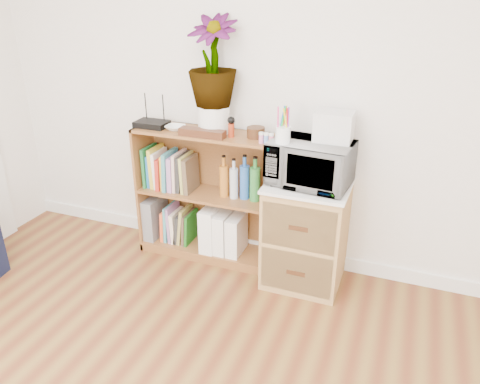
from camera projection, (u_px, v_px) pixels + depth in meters
The scene contains 21 objects.
skirting_board at pixel (258, 247), 3.52m from camera, with size 4.00×0.02×0.10m, color white.
bookshelf at pixel (206, 196), 3.34m from camera, with size 1.00×0.30×0.95m, color brown.
wicker_unit at pixel (306, 235), 3.08m from camera, with size 0.50×0.45×0.70m, color #9E7542.
microwave at pixel (310, 163), 2.86m from camera, with size 0.49×0.34×0.27m, color silver.
pen_cup at pixel (283, 135), 2.77m from camera, with size 0.09×0.09×0.10m, color white.
small_appliance at pixel (334, 126), 2.80m from camera, with size 0.22×0.19×0.18m, color silver.
router at pixel (152, 124), 3.25m from camera, with size 0.22×0.15×0.04m, color black.
white_bowl at pixel (175, 128), 3.18m from camera, with size 0.13×0.13×0.03m, color white.
plant_pot at pixel (214, 119), 3.10m from camera, with size 0.21×0.21×0.18m, color white.
potted_plant at pixel (213, 61), 2.95m from camera, with size 0.32×0.32×0.57m, color #327E35.
trinket_box at pixel (202, 133), 3.04m from camera, with size 0.31×0.08×0.05m, color #381F0F.
kokeshi_doll at pixel (231, 130), 3.02m from camera, with size 0.04×0.04×0.09m, color maroon.
wooden_bowl at pixel (256, 132), 3.02m from camera, with size 0.12×0.12×0.07m, color #3A1C10.
paint_jars at pixel (266, 140), 2.90m from camera, with size 0.11×0.04×0.05m, color #CC7179.
file_box at pixel (155, 216), 3.58m from camera, with size 0.10×0.25×0.32m, color slate.
magazine_holder_left at pixel (212, 227), 3.42m from camera, with size 0.10×0.26×0.33m, color white.
magazine_holder_mid at pixel (224, 231), 3.39m from camera, with size 0.10×0.24×0.30m, color white.
magazine_holder_right at pixel (237, 234), 3.36m from camera, with size 0.09×0.23×0.29m, color white.
cookbooks at pixel (170, 170), 3.37m from camera, with size 0.36×0.20×0.29m.
liquor_bottles at pixel (241, 179), 3.18m from camera, with size 0.29×0.07×0.31m.
lower_books at pixel (179, 224), 3.53m from camera, with size 0.24×0.19×0.29m.
Camera 1 is at (0.96, -0.64, 1.88)m, focal length 35.00 mm.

